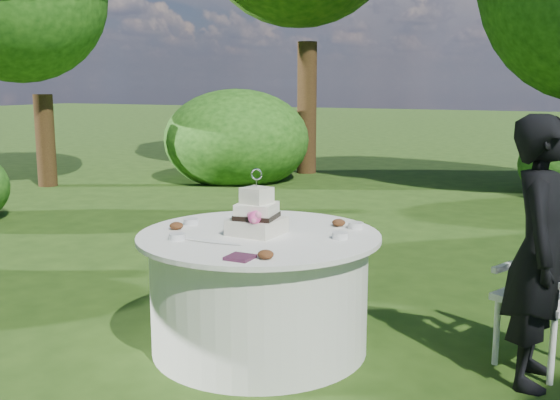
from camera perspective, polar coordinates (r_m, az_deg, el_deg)
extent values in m
plane|color=#1F390F|center=(4.44, -1.78, -12.66)|extent=(80.00, 80.00, 0.00)
cube|color=#491F38|center=(3.60, -3.49, -5.01)|extent=(0.14, 0.14, 0.02)
ellipsoid|color=white|center=(4.01, -6.40, -3.54)|extent=(0.48, 0.07, 0.01)
imported|color=black|center=(3.99, 21.70, -4.23)|extent=(0.38, 0.57, 1.56)
cylinder|color=silver|center=(4.31, -1.81, -8.12)|extent=(1.40, 1.40, 0.74)
cylinder|color=white|center=(4.20, -1.84, -3.13)|extent=(1.56, 1.56, 0.03)
cube|color=silver|center=(4.18, -2.03, -2.29)|extent=(0.32, 0.32, 0.10)
cube|color=white|center=(4.16, -2.04, -0.95)|extent=(0.26, 0.26, 0.10)
cube|color=beige|center=(4.14, -2.05, 0.41)|extent=(0.19, 0.19, 0.10)
cube|color=black|center=(4.17, -2.04, -1.42)|extent=(0.28, 0.28, 0.03)
sphere|color=#F3479F|center=(4.03, -2.24, -1.54)|extent=(0.08, 0.08, 0.08)
cylinder|color=silver|center=(4.13, -2.05, 1.43)|extent=(0.01, 0.01, 0.05)
torus|color=white|center=(4.12, -2.06, 2.26)|extent=(0.08, 0.02, 0.07)
cube|color=silver|center=(4.31, 21.81, -7.89)|extent=(0.58, 0.58, 0.04)
cylinder|color=white|center=(4.32, 18.33, -10.87)|extent=(0.04, 0.04, 0.42)
cylinder|color=white|center=(4.16, 22.61, -11.97)|extent=(0.04, 0.04, 0.42)
cylinder|color=white|center=(4.61, 20.71, -9.66)|extent=(0.04, 0.04, 0.42)
cube|color=silver|center=(4.36, 19.51, -5.34)|extent=(0.20, 0.38, 0.04)
cylinder|color=silver|center=(4.50, -7.78, -1.87)|extent=(0.10, 0.10, 0.04)
cylinder|color=silver|center=(4.07, -8.94, -3.17)|extent=(0.10, 0.10, 0.04)
cylinder|color=silver|center=(4.74, -2.55, -1.19)|extent=(0.10, 0.10, 0.04)
cylinder|color=silver|center=(4.07, 5.25, -3.11)|extent=(0.10, 0.10, 0.04)
cylinder|color=silver|center=(4.37, 6.62, -2.21)|extent=(0.10, 0.10, 0.04)
ellipsoid|color=#562D16|center=(3.60, -1.26, -4.76)|extent=(0.09, 0.09, 0.05)
ellipsoid|color=#562D16|center=(4.42, 5.13, -1.97)|extent=(0.09, 0.09, 0.05)
ellipsoid|color=#562D16|center=(4.36, -9.02, -2.23)|extent=(0.09, 0.09, 0.05)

